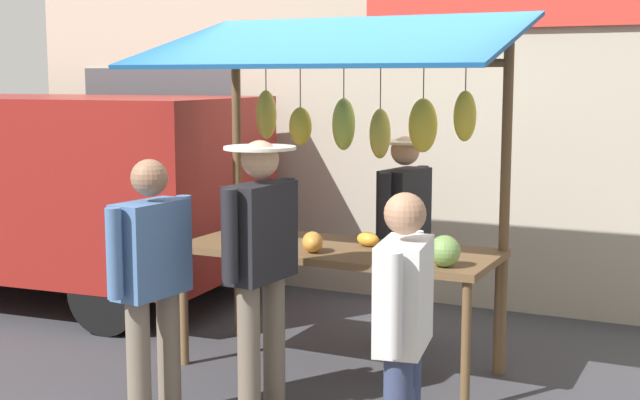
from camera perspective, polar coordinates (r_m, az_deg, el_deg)
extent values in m
plane|color=#38383D|center=(6.39, 1.19, -10.83)|extent=(40.00, 40.00, 0.00)
cube|color=#B2A893|center=(8.11, 7.76, 5.35)|extent=(9.00, 0.25, 3.40)
cube|color=#47474C|center=(9.41, -10.25, 1.99)|extent=(1.90, 0.04, 2.10)
cube|color=brown|center=(6.17, 1.22, -3.29)|extent=(2.20, 0.90, 0.05)
cylinder|color=brown|center=(6.44, -8.78, -6.92)|extent=(0.06, 0.06, 0.83)
cylinder|color=brown|center=(5.57, 9.40, -9.31)|extent=(0.06, 0.06, 0.83)
cylinder|color=brown|center=(7.07, -5.18, -5.51)|extent=(0.06, 0.06, 0.83)
cylinder|color=brown|center=(6.29, 11.44, -7.34)|extent=(0.06, 0.06, 0.83)
cylinder|color=brown|center=(6.96, -5.35, 0.63)|extent=(0.07, 0.07, 2.35)
cylinder|color=brown|center=(6.14, 11.83, -0.48)|extent=(0.07, 0.07, 2.35)
cylinder|color=brown|center=(6.41, 2.76, 8.77)|extent=(2.12, 0.06, 0.06)
cube|color=#19518C|center=(5.92, 0.64, 10.31)|extent=(2.50, 1.46, 0.39)
cylinder|color=brown|center=(6.12, 9.40, 7.86)|extent=(0.01, 0.01, 0.18)
ellipsoid|color=yellow|center=(6.13, 9.34, 5.37)|extent=(0.21, 0.21, 0.35)
cylinder|color=brown|center=(6.20, 6.71, 7.65)|extent=(0.01, 0.01, 0.24)
ellipsoid|color=yellow|center=(6.21, 6.67, 4.81)|extent=(0.24, 0.22, 0.38)
cylinder|color=brown|center=(6.34, 3.93, 7.34)|extent=(0.01, 0.01, 0.32)
ellipsoid|color=gold|center=(6.35, 3.90, 4.30)|extent=(0.16, 0.19, 0.36)
cylinder|color=brown|center=(6.44, 1.55, 7.68)|extent=(0.01, 0.01, 0.25)
ellipsoid|color=#B2CC4C|center=(6.45, 1.54, 4.91)|extent=(0.25, 0.27, 0.38)
cylinder|color=brown|center=(6.56, -1.28, 7.39)|extent=(0.01, 0.01, 0.31)
ellipsoid|color=yellow|center=(6.57, -1.28, 4.77)|extent=(0.21, 0.18, 0.28)
cylinder|color=brown|center=(6.79, -3.51, 7.91)|extent=(0.01, 0.01, 0.19)
ellipsoid|color=gold|center=(6.79, -3.49, 5.52)|extent=(0.20, 0.18, 0.37)
ellipsoid|color=orange|center=(5.97, -0.48, -2.73)|extent=(0.23, 0.26, 0.14)
sphere|color=#729E4C|center=(5.56, 8.04, -3.29)|extent=(0.20, 0.20, 0.20)
ellipsoid|color=gold|center=(6.19, 3.11, -2.54)|extent=(0.21, 0.18, 0.10)
cylinder|color=#232328|center=(6.98, 5.91, -5.83)|extent=(0.14, 0.14, 0.80)
cylinder|color=#232328|center=(6.75, 4.86, -6.28)|extent=(0.14, 0.14, 0.80)
cube|color=black|center=(6.73, 5.47, -0.40)|extent=(0.28, 0.51, 0.57)
cylinder|color=black|center=(7.00, 6.63, 0.08)|extent=(0.09, 0.09, 0.52)
cylinder|color=black|center=(6.47, 4.22, -0.53)|extent=(0.09, 0.09, 0.52)
sphere|color=tan|center=(6.69, 5.52, 3.18)|extent=(0.22, 0.22, 0.22)
cylinder|color=beige|center=(6.68, 5.53, 3.75)|extent=(0.42, 0.42, 0.02)
cylinder|color=#726656|center=(5.41, -4.61, -9.73)|extent=(0.14, 0.14, 0.83)
cylinder|color=#726656|center=(5.63, -2.98, -9.01)|extent=(0.14, 0.14, 0.83)
cube|color=black|center=(5.35, -3.85, -2.06)|extent=(0.26, 0.52, 0.59)
cylinder|color=black|center=(5.09, -5.82, -2.32)|extent=(0.09, 0.09, 0.54)
cylinder|color=black|center=(5.60, -2.07, -1.35)|extent=(0.09, 0.09, 0.54)
sphere|color=tan|center=(5.29, -3.90, 2.63)|extent=(0.23, 0.23, 0.23)
cylinder|color=beige|center=(5.28, -3.90, 3.38)|extent=(0.44, 0.44, 0.02)
cylinder|color=#726656|center=(5.32, -11.62, -10.45)|extent=(0.14, 0.14, 0.79)
cylinder|color=#726656|center=(5.50, -9.73, -9.78)|extent=(0.14, 0.14, 0.79)
cube|color=#476B9E|center=(5.24, -10.84, -3.11)|extent=(0.27, 0.49, 0.56)
cylinder|color=#476B9E|center=(5.02, -13.14, -3.39)|extent=(0.09, 0.09, 0.51)
cylinder|color=#476B9E|center=(5.45, -8.74, -2.39)|extent=(0.09, 0.09, 0.51)
sphere|color=#8C664C|center=(5.18, -10.96, 1.42)|extent=(0.22, 0.22, 0.22)
cube|color=silver|center=(4.32, 5.44, -6.10)|extent=(0.29, 0.48, 0.53)
cylinder|color=silver|center=(4.04, 4.70, -6.76)|extent=(0.09, 0.09, 0.49)
cylinder|color=silver|center=(4.58, 6.10, -5.00)|extent=(0.09, 0.09, 0.49)
sphere|color=#A87A5B|center=(4.24, 5.51, -0.88)|extent=(0.21, 0.21, 0.21)
cube|color=maroon|center=(8.74, -18.67, 1.28)|extent=(4.53, 2.19, 1.55)
cylinder|color=black|center=(7.32, -13.54, -5.92)|extent=(0.67, 0.23, 0.66)
cylinder|color=black|center=(8.70, -7.28, -3.56)|extent=(0.67, 0.23, 0.66)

